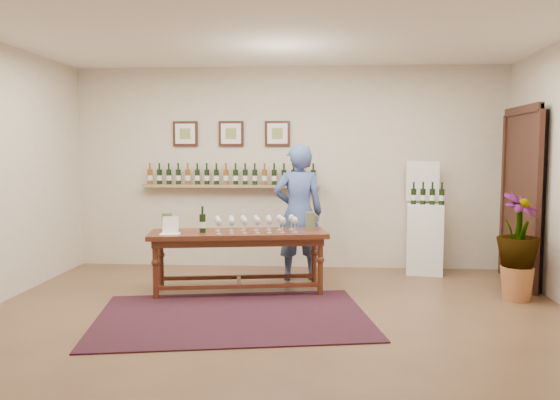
# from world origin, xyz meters

# --- Properties ---
(ground) EXTENTS (6.00, 6.00, 0.00)m
(ground) POSITION_xyz_m (0.00, 0.00, 0.00)
(ground) COLOR brown
(ground) RESTS_ON ground
(room_shell) EXTENTS (6.00, 6.00, 6.00)m
(room_shell) POSITION_xyz_m (2.11, 1.86, 1.12)
(room_shell) COLOR beige
(room_shell) RESTS_ON ground
(rug) EXTENTS (2.91, 2.19, 0.01)m
(rug) POSITION_xyz_m (-0.42, 0.07, 0.01)
(rug) COLOR #4F160E
(rug) RESTS_ON ground
(tasting_table) EXTENTS (2.09, 0.95, 0.71)m
(tasting_table) POSITION_xyz_m (-0.49, 1.03, 0.61)
(tasting_table) COLOR #472011
(tasting_table) RESTS_ON ground
(table_glasses) EXTENTS (1.37, 0.57, 0.19)m
(table_glasses) POSITION_xyz_m (-0.28, 1.02, 0.81)
(table_glasses) COLOR silver
(table_glasses) RESTS_ON tasting_table
(table_bottles) EXTENTS (0.33, 0.24, 0.32)m
(table_bottles) POSITION_xyz_m (-0.90, 0.95, 0.88)
(table_bottles) COLOR black
(table_bottles) RESTS_ON tasting_table
(pitcher_left) EXTENTS (0.14, 0.14, 0.21)m
(pitcher_left) POSITION_xyz_m (-1.32, 0.99, 0.82)
(pitcher_left) COLOR #58653F
(pitcher_left) RESTS_ON tasting_table
(pitcher_right) EXTENTS (0.13, 0.13, 0.20)m
(pitcher_right) POSITION_xyz_m (0.33, 1.26, 0.82)
(pitcher_right) COLOR #58653F
(pitcher_right) RESTS_ON tasting_table
(menu_card) EXTENTS (0.23, 0.18, 0.19)m
(menu_card) POSITION_xyz_m (-1.22, 0.79, 0.81)
(menu_card) COLOR white
(menu_card) RESTS_ON tasting_table
(display_pedestal) EXTENTS (0.53, 0.53, 0.93)m
(display_pedestal) POSITION_xyz_m (1.85, 2.22, 0.46)
(display_pedestal) COLOR white
(display_pedestal) RESTS_ON ground
(pedestal_bottles) EXTENTS (0.28, 0.11, 0.27)m
(pedestal_bottles) POSITION_xyz_m (1.87, 2.18, 1.06)
(pedestal_bottles) COLOR black
(pedestal_bottles) RESTS_ON display_pedestal
(info_sign) EXTENTS (0.43, 0.09, 0.60)m
(info_sign) POSITION_xyz_m (1.83, 2.36, 1.23)
(info_sign) COLOR white
(info_sign) RESTS_ON display_pedestal
(potted_plant) EXTENTS (0.76, 0.76, 1.02)m
(potted_plant) POSITION_xyz_m (2.59, 0.90, 0.60)
(potted_plant) COLOR #A16235
(potted_plant) RESTS_ON ground
(person) EXTENTS (0.67, 0.49, 1.72)m
(person) POSITION_xyz_m (0.17, 1.73, 0.86)
(person) COLOR #3D5390
(person) RESTS_ON ground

